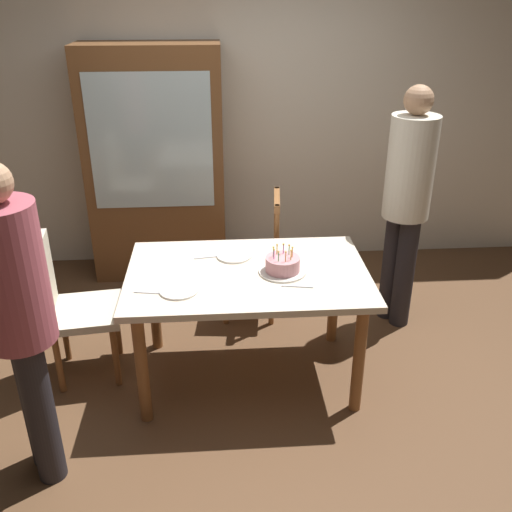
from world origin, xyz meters
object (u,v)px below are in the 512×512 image
chair_upholstered (68,302)px  person_celebrant (18,313)px  china_cabinet (156,166)px  birthday_cake (283,266)px  person_guest (407,196)px  dining_table (248,286)px  plate_far_side (234,256)px  plate_near_celebrant (179,290)px  chair_spindle_back (253,258)px

chair_upholstered → person_celebrant: size_ratio=0.57×
person_celebrant → china_cabinet: (0.43, 2.26, 0.01)m
birthday_cake → person_guest: bearing=34.4°
chair_upholstered → birthday_cake: bearing=-5.6°
birthday_cake → person_guest: person_guest is taller
dining_table → person_guest: 1.32m
person_guest → dining_table: bearing=-151.8°
plate_far_side → chair_upholstered: chair_upholstered is taller
plate_far_side → plate_near_celebrant: bearing=-127.5°
birthday_cake → plate_far_side: bearing=139.5°
plate_far_side → person_guest: size_ratio=0.13×
birthday_cake → chair_spindle_back: chair_spindle_back is taller
dining_table → plate_far_side: plate_far_side is taller
birthday_cake → dining_table: bearing=172.7°
chair_upholstered → person_guest: (2.23, 0.51, 0.45)m
chair_spindle_back → person_celebrant: person_celebrant is taller
plate_far_side → person_guest: person_guest is taller
china_cabinet → plate_far_side: bearing=-66.4°
dining_table → person_celebrant: person_celebrant is taller
birthday_cake → person_celebrant: 1.46m
plate_near_celebrant → china_cabinet: china_cabinet is taller
plate_far_side → person_celebrant: person_celebrant is taller
chair_spindle_back → person_celebrant: bearing=-128.3°
plate_near_celebrant → person_celebrant: size_ratio=0.13×
plate_far_side → chair_spindle_back: bearing=74.8°
plate_far_side → chair_upholstered: bearing=-174.0°
dining_table → chair_upholstered: size_ratio=1.51×
china_cabinet → chair_upholstered: bearing=-106.9°
chair_upholstered → china_cabinet: bearing=73.1°
plate_near_celebrant → chair_upholstered: (-0.71, 0.31, -0.23)m
plate_far_side → china_cabinet: size_ratio=0.12×
dining_table → chair_spindle_back: size_ratio=1.51×
plate_near_celebrant → chair_upholstered: chair_upholstered is taller
chair_spindle_back → china_cabinet: china_cabinet is taller
plate_near_celebrant → person_celebrant: person_celebrant is taller
dining_table → birthday_cake: (0.20, -0.03, 0.14)m
birthday_cake → person_celebrant: bearing=-152.5°
dining_table → chair_upholstered: (-1.10, 0.10, -0.13)m
plate_near_celebrant → chair_spindle_back: chair_spindle_back is taller
chair_upholstered → person_celebrant: 0.90m
plate_far_side → person_celebrant: (-1.02, -0.91, 0.18)m
dining_table → plate_near_celebrant: plate_near_celebrant is taller
plate_near_celebrant → chair_upholstered: bearing=156.4°
birthday_cake → chair_upholstered: (-1.31, 0.13, -0.27)m
birthday_cake → person_guest: (0.93, 0.63, 0.18)m
dining_table → person_celebrant: bearing=-147.2°
birthday_cake → china_cabinet: (-0.87, 1.58, 0.15)m
person_guest → plate_near_celebrant: bearing=-151.8°
dining_table → china_cabinet: 1.72m
birthday_cake → chair_upholstered: size_ratio=0.29×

